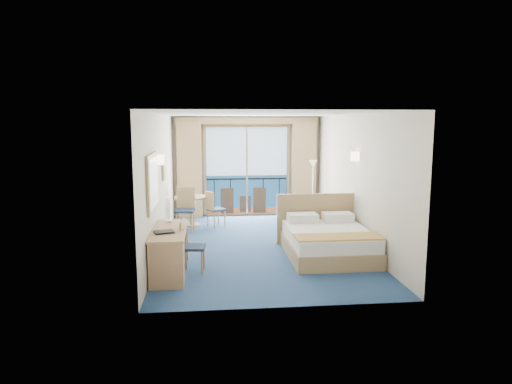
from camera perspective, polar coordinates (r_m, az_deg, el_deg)
name	(u,v)px	position (r m, az deg, el deg)	size (l,w,h in m)	color
floor	(260,245)	(9.58, 0.48, -6.66)	(6.50, 6.50, 0.00)	navy
room_walls	(260,160)	(9.27, 0.50, 4.00)	(4.04, 6.54, 2.72)	beige
balcony_door	(247,174)	(12.51, -1.18, 2.30)	(2.36, 0.03, 2.52)	navy
curtain_left	(190,170)	(12.32, -8.30, 2.73)	(0.65, 0.22, 2.55)	tan
curtain_right	(304,169)	(12.58, 5.97, 2.90)	(0.65, 0.22, 2.55)	tan
pelmet	(247,121)	(12.32, -1.12, 8.90)	(3.80, 0.25, 0.18)	tan
mirror	(153,182)	(7.80, -12.80, 1.22)	(0.05, 1.25, 0.95)	tan
wall_print	(164,168)	(9.72, -11.45, 3.00)	(0.04, 0.42, 0.52)	tan
sconce_left	(160,160)	(8.65, -11.95, 3.97)	(0.18, 0.18, 0.18)	beige
sconce_right	(355,156)	(9.53, 12.31, 4.37)	(0.18, 0.18, 0.18)	beige
bed	(327,240)	(8.89, 8.92, -5.99)	(1.69, 2.00, 1.06)	tan
nightstand	(337,225)	(10.21, 10.12, -4.14)	(0.45, 0.42, 0.58)	#A07354
phone	(339,210)	(10.19, 10.35, -2.28)	(0.17, 0.13, 0.08)	white
armchair	(310,212)	(11.31, 6.82, -2.47)	(0.76, 0.78, 0.71)	#424950
floor_lamp	(313,175)	(11.99, 7.14, 2.15)	(0.22, 0.22, 1.56)	silver
desk	(168,257)	(7.46, -11.00, -7.93)	(0.56, 1.63, 0.76)	tan
desk_chair	(189,243)	(7.87, -8.40, -6.32)	(0.43, 0.42, 0.90)	#1C2842
folder	(164,232)	(7.57, -11.43, -4.91)	(0.31, 0.23, 0.03)	black
desk_lamp	(169,204)	(8.27, -10.83, -1.49)	(0.12, 0.12, 0.45)	silver
round_table	(191,204)	(11.40, -8.16, -1.43)	(0.80, 0.80, 0.72)	tan
table_chair_a	(213,207)	(11.18, -5.34, -1.86)	(0.52, 0.52, 0.88)	#1C2842
table_chair_b	(186,206)	(10.87, -8.80, -1.79)	(0.48, 0.49, 1.02)	#1C2842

